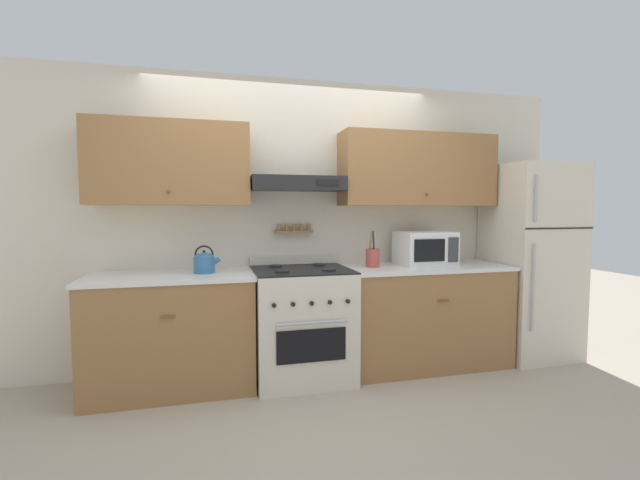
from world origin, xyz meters
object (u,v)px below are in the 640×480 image
object	(u,v)px
microwave	(425,248)
utensil_crock	(373,257)
stove_range	(302,323)
refrigerator	(530,261)
tea_kettle	(204,262)

from	to	relation	value
microwave	utensil_crock	xyz separation A→B (m)	(-0.51, -0.02, -0.07)
stove_range	refrigerator	world-z (taller)	refrigerator
stove_range	microwave	distance (m)	1.30
utensil_crock	microwave	bearing A→B (deg)	2.00
stove_range	tea_kettle	distance (m)	0.94
refrigerator	microwave	xyz separation A→B (m)	(-1.08, 0.06, 0.14)
refrigerator	tea_kettle	world-z (taller)	refrigerator
refrigerator	microwave	size ratio (longest dim) A/B	3.82
stove_range	utensil_crock	xyz separation A→B (m)	(0.64, 0.05, 0.53)
refrigerator	microwave	world-z (taller)	refrigerator
refrigerator	utensil_crock	xyz separation A→B (m)	(-1.59, 0.04, 0.08)
tea_kettle	microwave	bearing A→B (deg)	0.53
microwave	utensil_crock	bearing A→B (deg)	-178.00
refrigerator	utensil_crock	distance (m)	1.60
refrigerator	utensil_crock	size ratio (longest dim) A/B	5.79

